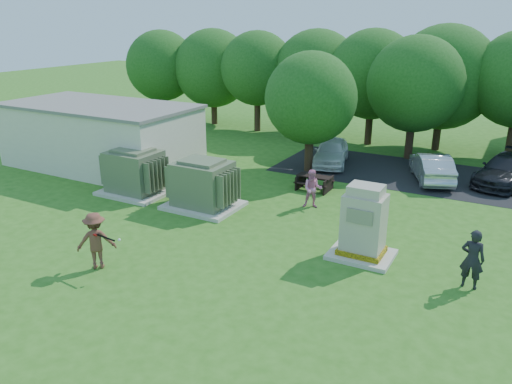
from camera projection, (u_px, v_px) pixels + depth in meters
The scene contains 16 objects.
ground at pixel (196, 266), 16.06m from camera, with size 120.00×120.00×0.00m, color #2D6619.
service_building at pixel (101, 137), 26.31m from camera, with size 10.00×5.00×3.20m, color beige.
service_building_roof at pixel (97, 105), 25.76m from camera, with size 10.20×5.20×0.15m, color slate.
parking_strip at pixel (477, 183), 24.06m from camera, with size 20.00×6.00×0.01m, color #232326.
transformer_left at pixel (135, 173), 22.41m from camera, with size 3.00×2.40×2.07m.
transformer_right at pixel (203, 185), 20.74m from camera, with size 3.00×2.40×2.07m.
generator_cabinet at pixel (363, 226), 16.35m from camera, with size 2.06×1.69×2.51m.
picnic_table at pixel (314, 181), 23.05m from camera, with size 1.59×1.19×0.68m.
batter at pixel (96, 241), 15.68m from camera, with size 1.20×0.69×1.86m, color brown.
person_by_generator at pixel (472, 259), 14.51m from camera, with size 0.67×0.44×1.85m, color black.
person_at_picnic at pixel (313, 189), 20.75m from camera, with size 0.80×0.62×1.64m, color pink.
car_white at pixel (331, 151), 26.98m from camera, with size 1.68×4.18×1.42m, color white.
car_silver_a at pixel (432, 167), 24.31m from camera, with size 1.46×4.18×1.38m, color silver.
car_dark at pixel (506, 170), 23.80m from camera, with size 1.93×4.76×1.38m, color black.
batting_equipment at pixel (105, 237), 15.23m from camera, with size 1.11×0.20×0.09m.
tree_row at pixel (401, 79), 29.21m from camera, with size 41.30×13.30×7.30m.
Camera 1 is at (8.59, -11.68, 7.57)m, focal length 35.00 mm.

